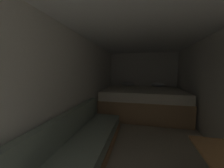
{
  "coord_description": "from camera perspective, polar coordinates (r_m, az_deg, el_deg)",
  "views": [
    {
      "loc": [
        -0.08,
        -0.29,
        1.36
      ],
      "look_at": [
        -0.74,
        2.64,
        1.06
      ],
      "focal_mm": 20.09,
      "sensor_mm": 36.0,
      "label": 1
    }
  ],
  "objects": [
    {
      "name": "wall_back",
      "position": [
        5.06,
        13.62,
        1.95
      ],
      "size": [
        2.61,
        0.05,
        2.08
      ],
      "primitive_type": "cube",
      "color": "silver",
      "rests_on": "ground"
    },
    {
      "name": "ground_plane",
      "position": [
        2.73,
        13.9,
        -24.37
      ],
      "size": [
        7.32,
        7.32,
        0.0
      ],
      "primitive_type": "plane",
      "color": "#A39984"
    },
    {
      "name": "sofa_left",
      "position": [
        2.1,
        -15.16,
        -27.15
      ],
      "size": [
        0.71,
        2.59,
        0.72
      ],
      "color": "#9E7247",
      "rests_on": "ground"
    },
    {
      "name": "bed",
      "position": [
        4.17,
        13.6,
        -7.63
      ],
      "size": [
        2.39,
        1.83,
        0.96
      ],
      "color": "tan",
      "rests_on": "ground"
    },
    {
      "name": "wall_left",
      "position": [
        2.67,
        -14.13,
        -1.33
      ],
      "size": [
        0.05,
        5.32,
        2.08
      ],
      "primitive_type": "cube",
      "color": "silver",
      "rests_on": "ground"
    },
    {
      "name": "ceiling_slab",
      "position": [
        2.48,
        15.17,
        23.04
      ],
      "size": [
        2.61,
        5.32,
        0.05
      ],
      "primitive_type": "cube",
      "color": "white",
      "rests_on": "wall_left"
    }
  ]
}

